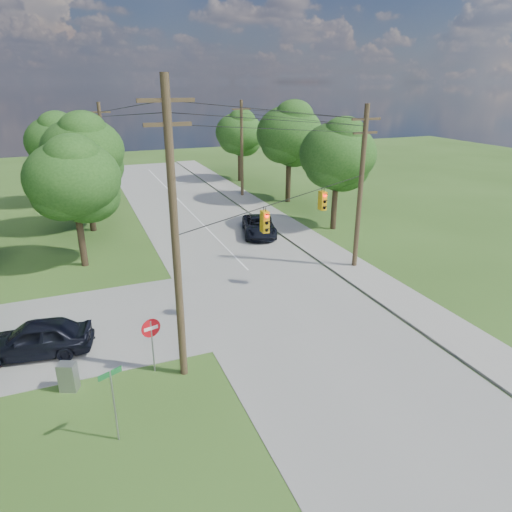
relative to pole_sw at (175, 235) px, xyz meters
name	(u,v)px	position (x,y,z in m)	size (l,w,h in m)	color
ground	(285,355)	(4.60, -0.40, -6.23)	(140.00, 140.00, 0.00)	#30501A
main_road	(280,302)	(6.60, 4.60, -6.21)	(10.00, 100.00, 0.03)	gray
sidewalk_east	(378,283)	(13.30, 4.60, -6.17)	(2.60, 100.00, 0.12)	gray
pole_sw	(175,235)	(0.00, 0.00, 0.00)	(2.00, 0.32, 12.00)	#4C3E27
pole_ne	(361,187)	(13.50, 7.60, -0.76)	(2.00, 0.32, 10.50)	#4C3E27
pole_north_e	(242,148)	(13.50, 29.60, -1.10)	(2.00, 0.32, 10.00)	#4C3E27
pole_north_w	(104,156)	(-0.40, 29.60, -1.10)	(2.00, 0.32, 10.00)	#4C3E27
power_lines	(231,126)	(6.10, 11.14, 2.93)	(13.93, 29.62, 4.93)	black
traffic_signals	(296,210)	(7.15, 4.03, -0.73)	(4.91, 3.27, 1.05)	#EAAD0D
tree_w_near	(73,179)	(-3.40, 14.60, -0.30)	(6.00, 6.00, 8.40)	#3F301F
tree_w_mid	(83,151)	(-2.40, 22.60, 0.35)	(6.40, 6.40, 9.22)	#3F301F
tree_w_far	(57,142)	(-4.40, 32.60, 0.02)	(6.00, 6.00, 8.73)	#3F301F
tree_e_near	(338,154)	(16.60, 15.60, 0.02)	(6.20, 6.20, 8.81)	#3F301F
tree_e_mid	(289,134)	(17.10, 25.60, 0.68)	(6.60, 6.60, 9.64)	#3F301F
tree_e_far	(239,133)	(16.10, 37.60, -0.31)	(5.80, 5.80, 8.32)	#3F301F
car_cross_dark	(35,338)	(-5.88, 3.84, -5.36)	(1.98, 4.92, 1.68)	black
car_main_north	(259,226)	(10.10, 16.33, -5.45)	(2.47, 5.35, 1.49)	black
control_cabinet	(68,377)	(-4.57, 0.60, -5.61)	(0.68, 0.49, 1.23)	gray
do_not_enter_sign	(151,334)	(-1.15, 0.60, -4.39)	(0.83, 0.24, 2.54)	gray
street_name_sign	(113,397)	(-3.03, -2.99, -4.43)	(0.79, 0.38, 2.84)	gray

